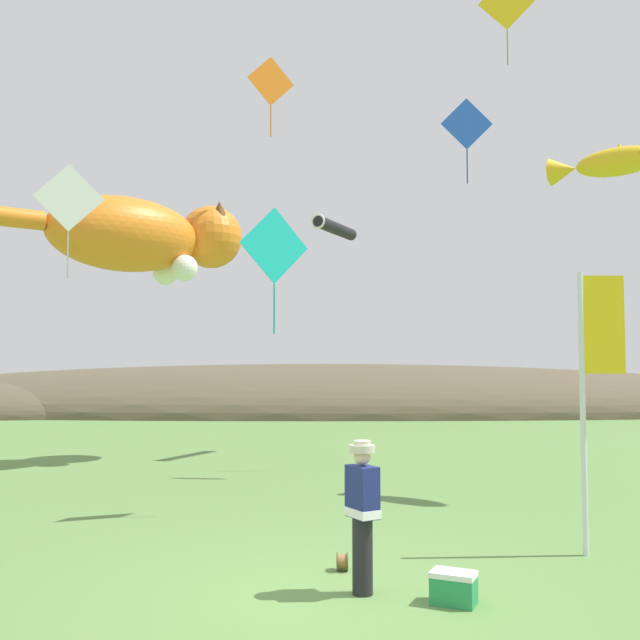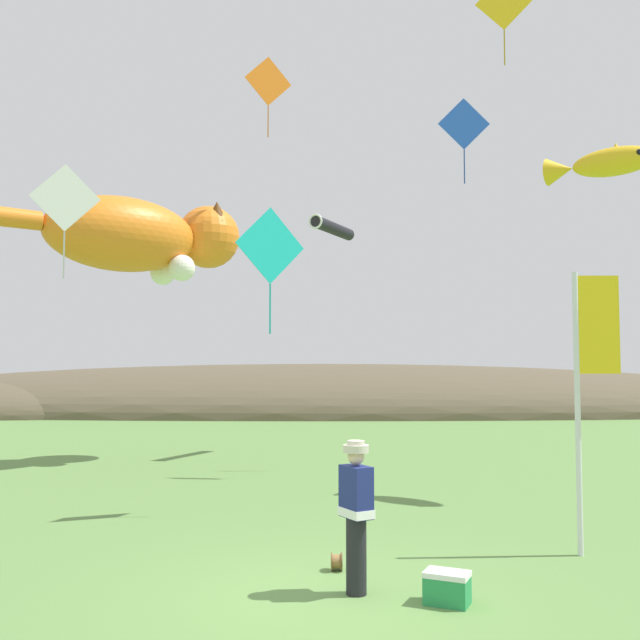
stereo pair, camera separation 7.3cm
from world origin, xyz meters
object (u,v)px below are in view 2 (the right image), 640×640
(festival_attendant, at_px, (358,511))
(kite_diamond_gold, at_px, (505,3))
(kite_spool, at_px, (338,561))
(kite_diamond_white, at_px, (67,199))
(kite_diamond_blue, at_px, (466,124))
(festival_banner_pole, at_px, (590,368))
(kite_fish_windsock, at_px, (603,163))
(kite_diamond_teal, at_px, (272,246))
(kite_giant_cat, at_px, (143,237))
(picnic_cooler, at_px, (449,588))
(kite_diamond_orange, at_px, (270,82))
(kite_tube_streamer, at_px, (334,228))

(festival_attendant, xyz_separation_m, kite_diamond_gold, (4.14, 8.72, 10.67))
(kite_spool, xyz_separation_m, kite_diamond_white, (-5.09, 4.04, 5.71))
(kite_spool, relative_size, kite_diamond_blue, 0.10)
(festival_banner_pole, distance_m, kite_fish_windsock, 6.33)
(kite_diamond_teal, bearing_deg, kite_spool, -71.60)
(kite_giant_cat, relative_size, kite_diamond_white, 2.95)
(picnic_cooler, relative_size, kite_diamond_teal, 0.25)
(festival_banner_pole, height_order, kite_fish_windsock, kite_fish_windsock)
(kite_diamond_teal, bearing_deg, kite_diamond_blue, 49.67)
(festival_banner_pole, xyz_separation_m, kite_diamond_orange, (-5.26, 9.46, 7.98))
(kite_giant_cat, bearing_deg, kite_diamond_white, -90.43)
(picnic_cooler, bearing_deg, kite_diamond_gold, 70.83)
(kite_tube_streamer, bearing_deg, kite_diamond_orange, -141.39)
(kite_diamond_orange, bearing_deg, kite_spool, -80.68)
(kite_spool, xyz_separation_m, kite_diamond_teal, (-1.11, 3.34, 4.67))
(kite_spool, xyz_separation_m, kite_diamond_gold, (4.35, 7.77, 11.50))
(picnic_cooler, height_order, kite_diamond_gold, kite_diamond_gold)
(picnic_cooler, xyz_separation_m, kite_diamond_white, (-6.30, 5.33, 5.65))
(festival_banner_pole, xyz_separation_m, kite_tube_streamer, (-3.43, 10.92, 4.10))
(kite_giant_cat, bearing_deg, kite_diamond_orange, 8.18)
(picnic_cooler, xyz_separation_m, kite_tube_streamer, (-1.05, 12.93, 6.53))
(kite_fish_windsock, bearing_deg, festival_attendant, -131.93)
(kite_spool, distance_m, kite_diamond_gold, 14.55)
(kite_fish_windsock, relative_size, kite_diamond_white, 0.96)
(kite_spool, xyz_separation_m, kite_tube_streamer, (0.16, 11.64, 6.59))
(kite_diamond_orange, xyz_separation_m, kite_diamond_gold, (6.03, -2.41, 1.03))
(kite_tube_streamer, relative_size, kite_diamond_white, 1.06)
(kite_tube_streamer, bearing_deg, kite_spool, -90.77)
(kite_diamond_white, bearing_deg, kite_tube_streamer, 55.39)
(kite_diamond_gold, bearing_deg, picnic_cooler, -109.17)
(kite_diamond_teal, distance_m, kite_diamond_orange, 8.99)
(kite_giant_cat, height_order, kite_diamond_white, kite_giant_cat)
(kite_diamond_white, height_order, kite_diamond_orange, kite_diamond_orange)
(picnic_cooler, relative_size, kite_diamond_blue, 0.26)
(kite_fish_windsock, xyz_separation_m, kite_diamond_gold, (-1.23, 2.73, 4.83))
(festival_attendant, relative_size, kite_diamond_blue, 0.78)
(kite_diamond_blue, bearing_deg, festival_banner_pole, -89.64)
(festival_attendant, distance_m, kite_diamond_white, 8.76)
(picnic_cooler, xyz_separation_m, kite_diamond_teal, (-2.32, 4.63, 4.61))
(kite_diamond_blue, bearing_deg, kite_diamond_teal, -130.33)
(festival_banner_pole, height_order, kite_diamond_blue, kite_diamond_blue)
(kite_giant_cat, distance_m, kite_diamond_blue, 9.08)
(kite_diamond_teal, height_order, kite_diamond_gold, kite_diamond_gold)
(picnic_cooler, xyz_separation_m, kite_fish_windsock, (4.38, 6.33, 6.61))
(kite_tube_streamer, distance_m, kite_diamond_blue, 4.92)
(kite_diamond_gold, bearing_deg, kite_diamond_white, -158.44)
(kite_diamond_blue, bearing_deg, kite_diamond_white, -151.01)
(kite_spool, xyz_separation_m, kite_diamond_blue, (3.54, 8.82, 8.79))
(festival_banner_pole, height_order, kite_diamond_orange, kite_diamond_orange)
(festival_attendant, bearing_deg, kite_diamond_white, 136.75)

